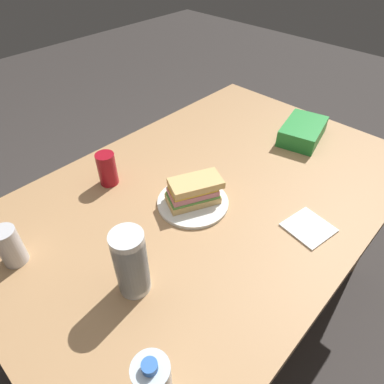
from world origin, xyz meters
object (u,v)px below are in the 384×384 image
object	(u,v)px
soda_can_red	(107,169)
plastic_cup_stack	(131,263)
dining_table	(209,208)
chip_bag	(303,131)
paper_plate	(192,202)
sandwich	(193,191)
soda_can_silver	(10,246)

from	to	relation	value
soda_can_red	plastic_cup_stack	distance (m)	0.46
dining_table	chip_bag	distance (m)	0.54
soda_can_red	paper_plate	bearing A→B (deg)	-66.76
sandwich	chip_bag	xyz separation A→B (m)	(0.61, -0.06, -0.02)
plastic_cup_stack	paper_plate	bearing A→B (deg)	18.48
dining_table	sandwich	size ratio (longest dim) A/B	7.40
paper_plate	plastic_cup_stack	world-z (taller)	plastic_cup_stack
chip_bag	soda_can_silver	size ratio (longest dim) A/B	1.89
paper_plate	chip_bag	bearing A→B (deg)	-5.61
paper_plate	soda_can_red	xyz separation A→B (m)	(-0.13, 0.29, 0.06)
paper_plate	chip_bag	size ratio (longest dim) A/B	1.04
soda_can_red	chip_bag	bearing A→B (deg)	-25.47
sandwich	soda_can_red	bearing A→B (deg)	113.94
sandwich	soda_can_red	xyz separation A→B (m)	(-0.13, 0.29, 0.01)
soda_can_silver	plastic_cup_stack	bearing A→B (deg)	-60.33
soda_can_red	plastic_cup_stack	bearing A→B (deg)	-117.67
sandwich	plastic_cup_stack	bearing A→B (deg)	-161.72
sandwich	plastic_cup_stack	xyz separation A→B (m)	(-0.34, -0.11, 0.05)
plastic_cup_stack	soda_can_silver	size ratio (longest dim) A/B	1.66
chip_bag	plastic_cup_stack	distance (m)	0.96
plastic_cup_stack	chip_bag	bearing A→B (deg)	3.16
paper_plate	chip_bag	xyz separation A→B (m)	(0.61, -0.06, 0.03)
paper_plate	soda_can_silver	xyz separation A→B (m)	(-0.52, 0.20, 0.06)
soda_can_silver	soda_can_red	bearing A→B (deg)	13.35
dining_table	soda_can_red	distance (m)	0.39
paper_plate	plastic_cup_stack	size ratio (longest dim) A/B	1.18
dining_table	paper_plate	world-z (taller)	paper_plate
soda_can_red	chip_bag	size ratio (longest dim) A/B	0.53
soda_can_red	chip_bag	world-z (taller)	soda_can_red
sandwich	chip_bag	world-z (taller)	sandwich
chip_bag	soda_can_silver	world-z (taller)	soda_can_silver
dining_table	chip_bag	world-z (taller)	chip_bag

